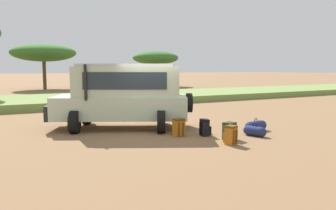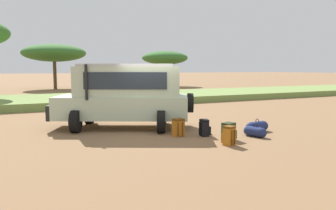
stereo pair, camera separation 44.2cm
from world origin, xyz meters
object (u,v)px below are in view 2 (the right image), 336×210
at_px(duffel_bag_low_black_case, 255,132).
at_px(acacia_tree_right_mid, 165,58).
at_px(safari_vehicle, 125,94).
at_px(duffel_bag_soft_canvas, 257,127).
at_px(backpack_cluster_center, 178,128).
at_px(backpack_beside_front_wheel, 205,128).
at_px(acacia_tree_centre_back, 54,53).
at_px(backpack_outermost, 229,136).
at_px(backpack_near_rear_wheel, 229,132).

xyz_separation_m(duffel_bag_low_black_case, acacia_tree_right_mid, (11.20, 30.21, 3.48)).
height_order(safari_vehicle, duffel_bag_soft_canvas, safari_vehicle).
relative_size(safari_vehicle, backpack_cluster_center, 8.92).
height_order(backpack_cluster_center, duffel_bag_soft_canvas, backpack_cluster_center).
relative_size(backpack_beside_front_wheel, acacia_tree_centre_back, 0.08).
bearing_deg(backpack_cluster_center, backpack_beside_front_wheel, -24.05).
xyz_separation_m(backpack_beside_front_wheel, acacia_tree_centre_back, (-1.05, 29.35, 3.72)).
distance_m(backpack_beside_front_wheel, backpack_outermost, 1.46).
height_order(safari_vehicle, backpack_outermost, safari_vehicle).
distance_m(acacia_tree_centre_back, acacia_tree_right_mid, 13.69).
xyz_separation_m(backpack_near_rear_wheel, acacia_tree_right_mid, (12.29, 30.23, 3.38)).
relative_size(backpack_outermost, acacia_tree_right_mid, 0.10).
relative_size(safari_vehicle, backpack_near_rear_wheel, 9.65).
height_order(backpack_near_rear_wheel, duffel_bag_soft_canvas, backpack_near_rear_wheel).
bearing_deg(backpack_near_rear_wheel, backpack_cluster_center, 133.48).
relative_size(safari_vehicle, backpack_beside_front_wheel, 9.47).
relative_size(safari_vehicle, backpack_outermost, 9.24).
height_order(backpack_cluster_center, acacia_tree_right_mid, acacia_tree_right_mid).
xyz_separation_m(backpack_near_rear_wheel, acacia_tree_centre_back, (-1.40, 30.23, 3.72)).
bearing_deg(backpack_outermost, duffel_bag_soft_canvas, 29.79).
relative_size(backpack_cluster_center, backpack_outermost, 1.04).
distance_m(backpack_beside_front_wheel, acacia_tree_centre_back, 29.61).
xyz_separation_m(backpack_cluster_center, backpack_near_rear_wheel, (1.17, -1.24, -0.02)).
bearing_deg(duffel_bag_low_black_case, backpack_cluster_center, 151.77).
height_order(backpack_outermost, acacia_tree_right_mid, acacia_tree_right_mid).
relative_size(duffel_bag_low_black_case, acacia_tree_right_mid, 0.13).
xyz_separation_m(backpack_beside_front_wheel, backpack_cluster_center, (-0.82, 0.37, 0.02)).
distance_m(safari_vehicle, backpack_outermost, 4.58).
distance_m(safari_vehicle, acacia_tree_centre_back, 26.88).
xyz_separation_m(backpack_outermost, acacia_tree_right_mid, (12.72, 30.81, 3.37)).
xyz_separation_m(safari_vehicle, acacia_tree_centre_back, (0.86, 26.73, 2.70)).
distance_m(backpack_beside_front_wheel, backpack_cluster_center, 0.90).
xyz_separation_m(safari_vehicle, backpack_outermost, (1.83, -4.08, -1.01)).
relative_size(backpack_beside_front_wheel, acacia_tree_right_mid, 0.09).
bearing_deg(acacia_tree_right_mid, backpack_cluster_center, -114.90).
relative_size(duffel_bag_low_black_case, duffel_bag_soft_canvas, 0.81).
distance_m(safari_vehicle, backpack_near_rear_wheel, 4.29).
distance_m(backpack_near_rear_wheel, backpack_outermost, 0.72).
height_order(backpack_cluster_center, backpack_near_rear_wheel, backpack_cluster_center).
distance_m(backpack_cluster_center, acacia_tree_right_mid, 32.14).
height_order(backpack_outermost, acacia_tree_centre_back, acacia_tree_centre_back).
xyz_separation_m(backpack_near_rear_wheel, duffel_bag_low_black_case, (1.09, 0.02, -0.10)).
bearing_deg(backpack_near_rear_wheel, acacia_tree_right_mid, 67.88).
distance_m(duffel_bag_low_black_case, acacia_tree_centre_back, 30.55).
relative_size(backpack_near_rear_wheel, acacia_tree_right_mid, 0.09).
relative_size(duffel_bag_soft_canvas, acacia_tree_centre_back, 0.14).
relative_size(backpack_beside_front_wheel, duffel_bag_soft_canvas, 0.56).
height_order(backpack_cluster_center, backpack_outermost, backpack_cluster_center).
bearing_deg(acacia_tree_centre_back, backpack_near_rear_wheel, -87.34).
height_order(duffel_bag_low_black_case, acacia_tree_right_mid, acacia_tree_right_mid).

